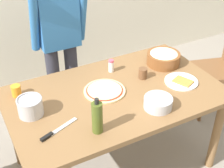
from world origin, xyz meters
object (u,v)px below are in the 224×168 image
at_px(dining_table, 115,103).
at_px(popcorn_bowl, 163,57).
at_px(plate_with_slice, 182,81).
at_px(cup_small_brown, 143,73).
at_px(pizza_raw_on_board, 105,91).
at_px(steel_pot, 30,106).
at_px(mixing_bowl_steel, 158,103).
at_px(olive_oil_bottle, 97,117).
at_px(cup_orange, 16,91).
at_px(salt_shaker, 111,66).
at_px(chair_wooden_right, 223,64).
at_px(chef_knife, 55,132).
at_px(person_cook, 59,36).

relative_size(dining_table, popcorn_bowl, 5.71).
height_order(dining_table, plate_with_slice, plate_with_slice).
bearing_deg(cup_small_brown, dining_table, -164.79).
relative_size(pizza_raw_on_board, steel_pot, 1.81).
height_order(mixing_bowl_steel, olive_oil_bottle, olive_oil_bottle).
relative_size(olive_oil_bottle, cup_orange, 3.01).
height_order(popcorn_bowl, mixing_bowl_steel, popcorn_bowl).
xyz_separation_m(mixing_bowl_steel, salt_shaker, (-0.06, 0.58, 0.01)).
bearing_deg(cup_orange, olive_oil_bottle, -60.27).
bearing_deg(chair_wooden_right, cup_orange, 176.63).
distance_m(olive_oil_bottle, steel_pot, 0.49).
xyz_separation_m(cup_small_brown, salt_shaker, (-0.18, 0.21, 0.01)).
xyz_separation_m(olive_oil_bottle, chef_knife, (-0.25, 0.11, -0.11)).
bearing_deg(mixing_bowl_steel, steel_pot, 157.05).
distance_m(cup_orange, chef_knife, 0.53).
relative_size(person_cook, salt_shaker, 15.28).
relative_size(olive_oil_bottle, steel_pot, 1.48).
relative_size(plate_with_slice, popcorn_bowl, 0.93).
bearing_deg(mixing_bowl_steel, cup_small_brown, 73.32).
xyz_separation_m(pizza_raw_on_board, plate_with_slice, (0.59, -0.17, -0.00)).
xyz_separation_m(steel_pot, chef_knife, (0.08, -0.25, -0.06)).
xyz_separation_m(pizza_raw_on_board, cup_orange, (-0.59, 0.26, 0.03)).
distance_m(popcorn_bowl, mixing_bowl_steel, 0.61).
distance_m(dining_table, olive_oil_bottle, 0.48).
relative_size(person_cook, plate_with_slice, 6.23).
relative_size(dining_table, plate_with_slice, 6.15).
bearing_deg(person_cook, chef_knife, -112.50).
bearing_deg(cup_orange, mixing_bowl_steel, -35.80).
bearing_deg(salt_shaker, chef_knife, -143.62).
xyz_separation_m(dining_table, plate_with_slice, (0.53, -0.12, 0.10)).
bearing_deg(cup_orange, cup_small_brown, -13.73).
xyz_separation_m(person_cook, olive_oil_bottle, (-0.15, -1.07, -0.07)).
bearing_deg(chef_knife, cup_orange, 102.16).
height_order(person_cook, cup_orange, person_cook).
distance_m(dining_table, steel_pot, 0.64).
distance_m(chair_wooden_right, olive_oil_bottle, 1.73).
distance_m(chair_wooden_right, mixing_bowl_steel, 1.26).
height_order(steel_pot, cup_orange, steel_pot).
height_order(person_cook, popcorn_bowl, person_cook).
relative_size(popcorn_bowl, olive_oil_bottle, 1.09).
xyz_separation_m(salt_shaker, chef_knife, (-0.66, -0.49, -0.05)).
height_order(popcorn_bowl, cup_orange, popcorn_bowl).
xyz_separation_m(mixing_bowl_steel, chef_knife, (-0.73, 0.09, -0.03)).
bearing_deg(plate_with_slice, olive_oil_bottle, -166.49).
bearing_deg(cup_orange, pizza_raw_on_board, -23.61).
relative_size(cup_orange, cup_small_brown, 1.00).
xyz_separation_m(cup_small_brown, chef_knife, (-0.84, -0.28, -0.04)).
relative_size(mixing_bowl_steel, chef_knife, 0.71).
bearing_deg(olive_oil_bottle, chef_knife, 155.37).
relative_size(plate_with_slice, mixing_bowl_steel, 1.30).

